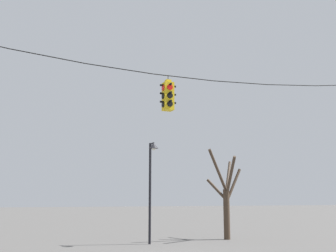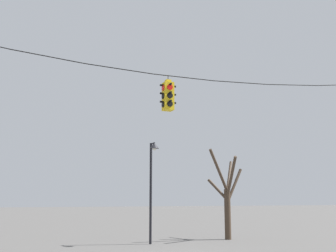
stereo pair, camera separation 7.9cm
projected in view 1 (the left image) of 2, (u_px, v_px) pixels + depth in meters
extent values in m
cylinder|color=black|center=(48.00, 56.00, 13.16)|extent=(2.32, 0.03, 0.22)
cylinder|color=black|center=(120.00, 69.00, 13.98)|extent=(2.32, 0.03, 0.12)
cylinder|color=black|center=(184.00, 77.00, 14.81)|extent=(2.32, 0.03, 0.03)
cylinder|color=black|center=(241.00, 83.00, 15.65)|extent=(2.32, 0.03, 0.12)
cylinder|color=black|center=(293.00, 85.00, 16.51)|extent=(2.32, 0.03, 0.22)
cube|color=yellow|center=(168.00, 97.00, 14.46)|extent=(0.34, 0.34, 0.98)
cube|color=yellow|center=(168.00, 81.00, 14.55)|extent=(0.19, 0.19, 0.10)
cylinder|color=black|center=(168.00, 78.00, 14.57)|extent=(0.02, 0.02, 0.15)
cylinder|color=red|center=(170.00, 87.00, 14.34)|extent=(0.20, 0.03, 0.20)
cylinder|color=black|center=(170.00, 84.00, 14.31)|extent=(0.07, 0.12, 0.07)
cylinder|color=black|center=(170.00, 95.00, 14.29)|extent=(0.20, 0.03, 0.20)
cylinder|color=black|center=(170.00, 92.00, 14.26)|extent=(0.07, 0.12, 0.07)
cylinder|color=black|center=(170.00, 104.00, 14.24)|extent=(0.20, 0.03, 0.20)
cylinder|color=black|center=(170.00, 101.00, 14.21)|extent=(0.07, 0.12, 0.07)
cylinder|color=red|center=(166.00, 90.00, 14.68)|extent=(0.20, 0.03, 0.20)
cylinder|color=black|center=(166.00, 87.00, 14.73)|extent=(0.07, 0.12, 0.07)
cylinder|color=black|center=(166.00, 98.00, 14.63)|extent=(0.20, 0.03, 0.20)
cylinder|color=black|center=(166.00, 96.00, 14.68)|extent=(0.07, 0.12, 0.07)
cylinder|color=black|center=(166.00, 106.00, 14.58)|extent=(0.20, 0.03, 0.20)
cylinder|color=black|center=(166.00, 104.00, 14.63)|extent=(0.07, 0.12, 0.07)
cylinder|color=red|center=(163.00, 88.00, 14.44)|extent=(0.03, 0.20, 0.20)
cylinder|color=black|center=(162.00, 85.00, 14.44)|extent=(0.12, 0.07, 0.07)
cylinder|color=black|center=(163.00, 96.00, 14.39)|extent=(0.03, 0.20, 0.20)
cylinder|color=black|center=(162.00, 93.00, 14.39)|extent=(0.12, 0.07, 0.07)
cylinder|color=black|center=(163.00, 104.00, 14.34)|extent=(0.03, 0.20, 0.20)
cylinder|color=black|center=(162.00, 102.00, 14.34)|extent=(0.12, 0.07, 0.07)
cylinder|color=red|center=(173.00, 89.00, 14.57)|extent=(0.03, 0.20, 0.20)
cylinder|color=black|center=(174.00, 86.00, 14.60)|extent=(0.12, 0.07, 0.07)
cylinder|color=black|center=(173.00, 97.00, 14.52)|extent=(0.03, 0.20, 0.20)
cylinder|color=black|center=(174.00, 95.00, 14.55)|extent=(0.12, 0.07, 0.07)
cylinder|color=black|center=(173.00, 105.00, 14.47)|extent=(0.03, 0.20, 0.20)
cylinder|color=black|center=(174.00, 103.00, 14.50)|extent=(0.12, 0.07, 0.07)
cylinder|color=black|center=(150.00, 193.00, 20.31)|extent=(0.12, 0.12, 4.83)
cylinder|color=black|center=(152.00, 143.00, 20.49)|extent=(0.07, 0.49, 0.07)
cone|color=#232328|center=(154.00, 146.00, 20.24)|extent=(0.45, 0.45, 0.27)
sphere|color=silver|center=(154.00, 148.00, 20.22)|extent=(0.20, 0.20, 0.20)
cylinder|color=#423326|center=(227.00, 214.00, 22.39)|extent=(0.33, 0.33, 2.63)
cylinder|color=#423326|center=(217.00, 190.00, 22.84)|extent=(0.89, 0.97, 1.19)
cylinder|color=#423326|center=(218.00, 170.00, 22.22)|extent=(1.50, 0.88, 2.20)
cylinder|color=#423326|center=(230.00, 177.00, 21.94)|extent=(0.50, 1.70, 2.13)
cylinder|color=#423326|center=(233.00, 186.00, 22.98)|extent=(1.23, 0.49, 1.90)
cylinder|color=#423326|center=(228.00, 177.00, 23.55)|extent=(1.24, 1.55, 1.90)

